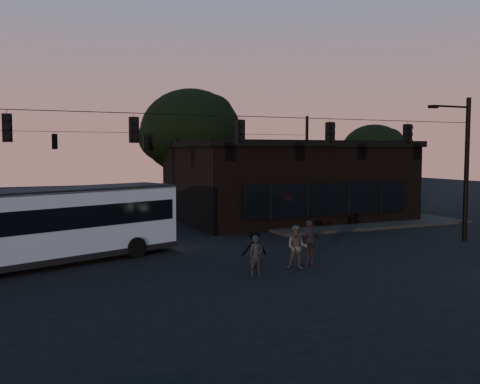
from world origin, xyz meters
name	(u,v)px	position (x,y,z in m)	size (l,w,h in m)	color
ground	(285,283)	(0.00, 0.00, 0.00)	(120.00, 120.00, 0.00)	black
sidewalk_far_right	(339,219)	(12.00, 14.00, 0.07)	(14.00, 10.00, 0.15)	black
building	(287,180)	(9.00, 15.97, 2.71)	(15.40, 10.41, 5.40)	black
tree_behind	(191,132)	(4.00, 22.00, 6.19)	(7.60, 7.60, 9.43)	black
tree_right	(374,152)	(18.00, 18.00, 4.63)	(5.20, 5.20, 6.86)	black
signal_rig_near	(240,158)	(0.00, 4.00, 4.45)	(26.24, 0.30, 7.50)	black
signal_rig_far	(146,159)	(0.00, 20.00, 4.20)	(26.24, 0.30, 7.50)	black
bus	(51,222)	(-7.42, 6.75, 1.78)	(11.46, 6.34, 3.17)	#94AABD
pedestrian_a	(256,256)	(-0.47, 1.44, 0.77)	(0.56, 0.37, 1.53)	black
pedestrian_b	(297,247)	(1.50, 1.76, 0.88)	(0.86, 0.67, 1.76)	#3E3C39
pedestrian_c	(310,243)	(2.36, 2.19, 0.94)	(1.10, 0.46, 1.88)	#2A2228
pedestrian_d	(254,249)	(0.03, 2.63, 0.78)	(1.01, 0.58, 1.56)	black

